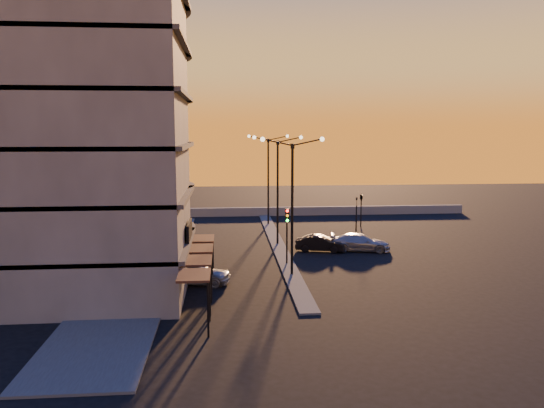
{
  "coord_description": "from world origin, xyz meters",
  "views": [
    {
      "loc": [
        -4.5,
        -35.28,
        9.91
      ],
      "look_at": [
        -0.83,
        6.16,
        4.15
      ],
      "focal_mm": 35.0,
      "sensor_mm": 36.0,
      "label": 1
    }
  ],
  "objects_px": {
    "traffic_light_main": "(287,227)",
    "car_wagon": "(360,242)",
    "streetlamp_mid": "(278,181)",
    "car_sedan": "(320,243)",
    "car_hatchback": "(196,272)"
  },
  "relations": [
    {
      "from": "traffic_light_main",
      "to": "car_wagon",
      "type": "relative_size",
      "value": 0.87
    },
    {
      "from": "streetlamp_mid",
      "to": "traffic_light_main",
      "type": "xyz_separation_m",
      "value": [
        0.0,
        -7.13,
        -2.7
      ]
    },
    {
      "from": "streetlamp_mid",
      "to": "car_sedan",
      "type": "xyz_separation_m",
      "value": [
        3.27,
        -2.86,
        -4.92
      ]
    },
    {
      "from": "streetlamp_mid",
      "to": "car_sedan",
      "type": "relative_size",
      "value": 2.34
    },
    {
      "from": "streetlamp_mid",
      "to": "traffic_light_main",
      "type": "distance_m",
      "value": 7.62
    },
    {
      "from": "car_wagon",
      "to": "streetlamp_mid",
      "type": "bearing_deg",
      "value": 78.89
    },
    {
      "from": "car_hatchback",
      "to": "car_sedan",
      "type": "bearing_deg",
      "value": -36.54
    },
    {
      "from": "streetlamp_mid",
      "to": "car_hatchback",
      "type": "relative_size",
      "value": 2.1
    },
    {
      "from": "streetlamp_mid",
      "to": "car_wagon",
      "type": "bearing_deg",
      "value": -23.77
    },
    {
      "from": "traffic_light_main",
      "to": "car_sedan",
      "type": "relative_size",
      "value": 1.05
    },
    {
      "from": "car_hatchback",
      "to": "car_sedan",
      "type": "relative_size",
      "value": 1.11
    },
    {
      "from": "streetlamp_mid",
      "to": "traffic_light_main",
      "type": "relative_size",
      "value": 2.24
    },
    {
      "from": "streetlamp_mid",
      "to": "car_wagon",
      "type": "xyz_separation_m",
      "value": [
        6.64,
        -2.92,
        -4.88
      ]
    },
    {
      "from": "car_sedan",
      "to": "car_wagon",
      "type": "relative_size",
      "value": 0.83
    },
    {
      "from": "car_hatchback",
      "to": "car_wagon",
      "type": "relative_size",
      "value": 0.92
    }
  ]
}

